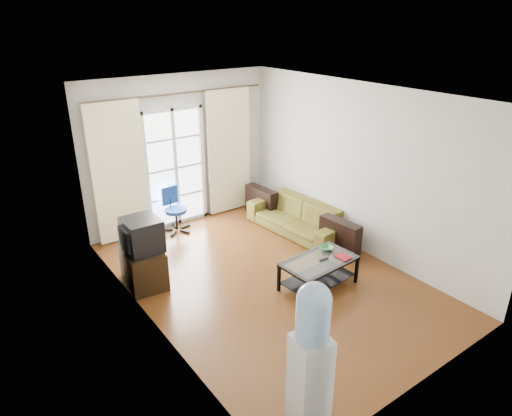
{
  "coord_description": "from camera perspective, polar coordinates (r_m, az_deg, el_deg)",
  "views": [
    {
      "loc": [
        -3.53,
        -4.61,
        3.63
      ],
      "look_at": [
        0.05,
        0.35,
        1.01
      ],
      "focal_mm": 32.0,
      "sensor_mm": 36.0,
      "label": 1
    }
  ],
  "objects": [
    {
      "name": "task_chair",
      "position": [
        8.31,
        -10.03,
        -1.26
      ],
      "size": [
        0.6,
        0.6,
        0.8
      ],
      "rotation": [
        0.0,
        0.0,
        0.11
      ],
      "color": "black",
      "rests_on": "floor"
    },
    {
      "name": "remote",
      "position": [
        6.51,
        8.47,
        -6.36
      ],
      "size": [
        0.14,
        0.04,
        0.02
      ],
      "primitive_type": "cube",
      "rotation": [
        0.0,
        0.0,
        0.0
      ],
      "color": "black",
      "rests_on": "coffee_table"
    },
    {
      "name": "crt_tv",
      "position": [
        6.53,
        -14.21,
        -3.3
      ],
      "size": [
        0.53,
        0.52,
        0.47
      ],
      "rotation": [
        0.0,
        0.0,
        -0.0
      ],
      "color": "black",
      "rests_on": "tv_stand"
    },
    {
      "name": "wall_left",
      "position": [
        5.43,
        -13.78,
        -2.35
      ],
      "size": [
        0.02,
        5.2,
        2.7
      ],
      "primitive_type": "cube",
      "color": "silver",
      "rests_on": "floor"
    },
    {
      "name": "ceiling",
      "position": [
        5.88,
        1.68,
        14.11
      ],
      "size": [
        5.2,
        5.2,
        0.0
      ],
      "primitive_type": "plane",
      "rotation": [
        3.14,
        0.0,
        0.0
      ],
      "color": "white",
      "rests_on": "wall_back"
    },
    {
      "name": "wall_back",
      "position": [
        8.34,
        -9.41,
        7.05
      ],
      "size": [
        3.6,
        0.02,
        2.7
      ],
      "primitive_type": "cube",
      "color": "silver",
      "rests_on": "floor"
    },
    {
      "name": "wall_right",
      "position": [
        7.41,
        12.73,
        4.71
      ],
      "size": [
        0.02,
        5.2,
        2.7
      ],
      "primitive_type": "cube",
      "color": "silver",
      "rests_on": "floor"
    },
    {
      "name": "floor",
      "position": [
        6.85,
        1.42,
        -8.8
      ],
      "size": [
        5.2,
        5.2,
        0.0
      ],
      "primitive_type": "plane",
      "color": "brown",
      "rests_on": "ground"
    },
    {
      "name": "french_door",
      "position": [
        8.31,
        -10.04,
        4.96
      ],
      "size": [
        1.16,
        0.06,
        2.15
      ],
      "color": "white",
      "rests_on": "wall_back"
    },
    {
      "name": "tv_stand",
      "position": [
        6.8,
        -13.89,
        -7.09
      ],
      "size": [
        0.58,
        0.8,
        0.55
      ],
      "primitive_type": "cube",
      "rotation": [
        0.0,
        0.0,
        -0.1
      ],
      "color": "black",
      "rests_on": "floor"
    },
    {
      "name": "curtain_left",
      "position": [
        7.85,
        -16.76,
        4.17
      ],
      "size": [
        0.9,
        0.07,
        2.35
      ],
      "primitive_type": "cube",
      "color": "#FEFFCD",
      "rests_on": "curtain_rod"
    },
    {
      "name": "bowl",
      "position": [
        6.78,
        8.77,
        -4.97
      ],
      "size": [
        0.3,
        0.3,
        0.05
      ],
      "primitive_type": "imported",
      "rotation": [
        0.0,
        0.0,
        -0.27
      ],
      "color": "#378731",
      "rests_on": "coffee_table"
    },
    {
      "name": "book",
      "position": [
        6.56,
        10.38,
        -6.25
      ],
      "size": [
        0.2,
        0.24,
        0.02
      ],
      "primitive_type": "imported",
      "rotation": [
        0.0,
        0.0,
        0.11
      ],
      "color": "maroon",
      "rests_on": "coffee_table"
    },
    {
      "name": "coffee_table",
      "position": [
        6.58,
        7.83,
        -7.64
      ],
      "size": [
        1.11,
        0.68,
        0.44
      ],
      "rotation": [
        0.0,
        0.0,
        0.07
      ],
      "color": "silver",
      "rests_on": "floor"
    },
    {
      "name": "radiator",
      "position": [
        8.95,
        -4.15,
        1.53
      ],
      "size": [
        0.64,
        0.12,
        0.64
      ],
      "primitive_type": "cube",
      "color": "gray",
      "rests_on": "floor"
    },
    {
      "name": "curtain_right",
      "position": [
        8.73,
        -3.4,
        7.02
      ],
      "size": [
        0.9,
        0.07,
        2.35
      ],
      "primitive_type": "cube",
      "color": "#FEFFCD",
      "rests_on": "curtain_rod"
    },
    {
      "name": "sofa",
      "position": [
        8.14,
        5.17,
        -1.17
      ],
      "size": [
        2.05,
        1.06,
        0.56
      ],
      "primitive_type": "imported",
      "rotation": [
        0.0,
        0.0,
        -1.49
      ],
      "color": "brown",
      "rests_on": "floor"
    },
    {
      "name": "wall_front",
      "position": [
        4.66,
        21.48,
        -7.87
      ],
      "size": [
        3.6,
        0.02,
        2.7
      ],
      "primitive_type": "cube",
      "color": "silver",
      "rests_on": "floor"
    },
    {
      "name": "water_cooler",
      "position": [
        4.3,
        6.89,
        -17.78
      ],
      "size": [
        0.37,
        0.36,
        1.56
      ],
      "rotation": [
        0.0,
        0.0,
        -0.16
      ],
      "color": "white",
      "rests_on": "floor"
    },
    {
      "name": "curtain_rod",
      "position": [
        8.04,
        -9.57,
        13.96
      ],
      "size": [
        3.3,
        0.04,
        0.04
      ],
      "primitive_type": "cylinder",
      "rotation": [
        0.0,
        1.57,
        0.0
      ],
      "color": "#4C3F2D",
      "rests_on": "wall_back"
    }
  ]
}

